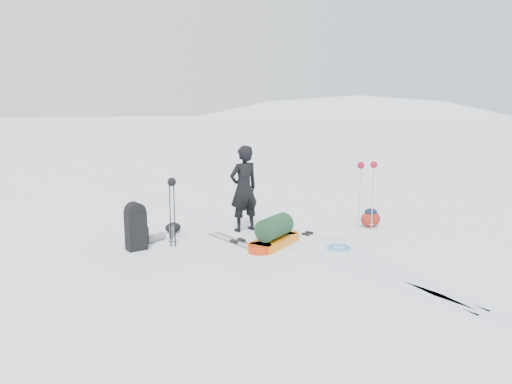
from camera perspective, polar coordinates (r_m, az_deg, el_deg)
ground at (r=10.36m, az=-0.14°, el=-4.94°), size 200.00×200.00×0.00m
ski_tracks at (r=11.39m, az=0.09°, el=-3.54°), size 3.38×17.97×0.01m
skier at (r=10.51m, az=-1.41°, el=0.39°), size 0.68×0.46×1.83m
pulk_sled at (r=9.57m, az=2.11°, el=-4.84°), size 1.54×1.05×0.58m
expedition_rucksack at (r=9.55m, az=-13.32°, el=-3.93°), size 0.91×0.63×0.90m
ski_poles_black at (r=9.44m, az=-9.59°, el=0.19°), size 0.17×0.16×1.33m
ski_poles_silver at (r=10.79m, az=12.59°, el=2.15°), size 0.47×0.21×1.48m
touring_skis_grey at (r=9.80m, az=-2.10°, el=-5.74°), size 0.44×1.88×0.07m
touring_skis_white at (r=10.41m, az=5.91°, el=-4.85°), size 0.84×1.54×0.06m
rope_coil at (r=9.53m, az=9.43°, el=-6.24°), size 0.49×0.49×0.05m
small_daypack at (r=11.30m, az=12.96°, el=-2.90°), size 0.59×0.53×0.41m
thermos_pair at (r=10.26m, az=-9.58°, el=-4.39°), size 0.22×0.30×0.31m
stuff_sack at (r=10.68m, az=-9.46°, el=-4.04°), size 0.39×0.33×0.21m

